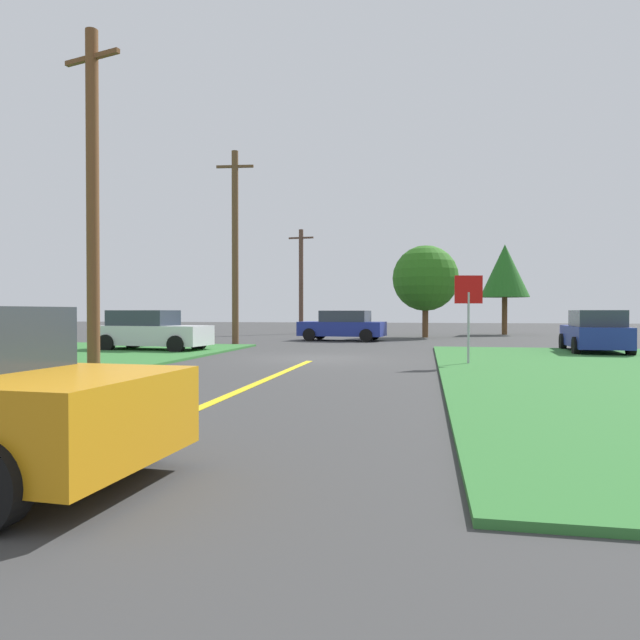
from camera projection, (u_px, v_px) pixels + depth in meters
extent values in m
plane|color=#3B3B3B|center=(316.00, 359.00, 18.49)|extent=(120.00, 120.00, 0.00)
cube|color=yellow|center=(234.00, 393.00, 10.64)|extent=(0.20, 14.00, 0.01)
cylinder|color=#9EA0A8|center=(468.00, 329.00, 15.98)|extent=(0.07, 0.07, 2.13)
cube|color=red|center=(469.00, 289.00, 15.97)|extent=(0.80, 0.20, 0.81)
cylinder|color=black|center=(136.00, 429.00, 5.78)|extent=(0.69, 0.26, 0.68)
cube|color=silver|center=(153.00, 335.00, 21.82)|extent=(4.63, 2.15, 0.76)
cube|color=#2D3842|center=(143.00, 318.00, 21.93)|extent=(2.60, 1.75, 0.60)
cylinder|color=black|center=(198.00, 342.00, 22.19)|extent=(0.70, 0.29, 0.68)
cylinder|color=black|center=(176.00, 345.00, 20.59)|extent=(0.70, 0.29, 0.68)
cylinder|color=black|center=(133.00, 341.00, 23.06)|extent=(0.70, 0.29, 0.68)
cylinder|color=black|center=(106.00, 343.00, 21.46)|extent=(0.70, 0.29, 0.68)
cube|color=navy|center=(594.00, 336.00, 20.76)|extent=(2.09, 4.37, 0.76)
cube|color=#2D3842|center=(597.00, 318.00, 20.34)|extent=(1.74, 2.45, 0.60)
cylinder|color=black|center=(563.00, 342.00, 22.38)|extent=(0.27, 0.69, 0.68)
cylinder|color=black|center=(610.00, 343.00, 21.93)|extent=(0.27, 0.69, 0.68)
cylinder|color=black|center=(576.00, 346.00, 19.60)|extent=(0.27, 0.69, 0.68)
cylinder|color=black|center=(631.00, 347.00, 19.14)|extent=(0.27, 0.69, 0.68)
cube|color=navy|center=(342.00, 329.00, 29.87)|extent=(4.72, 2.44, 0.76)
cube|color=#2D3842|center=(345.00, 316.00, 29.81)|extent=(2.67, 1.98, 0.60)
cylinder|color=black|center=(309.00, 335.00, 29.43)|extent=(0.70, 0.30, 0.68)
cylinder|color=black|center=(320.00, 333.00, 31.24)|extent=(0.70, 0.30, 0.68)
cylinder|color=black|center=(366.00, 335.00, 28.51)|extent=(0.70, 0.30, 0.68)
cylinder|color=black|center=(374.00, 334.00, 30.33)|extent=(0.70, 0.30, 0.68)
cylinder|color=brown|center=(93.00, 202.00, 14.16)|extent=(0.32, 0.32, 8.74)
cube|color=brown|center=(92.00, 58.00, 14.10)|extent=(1.77, 0.56, 0.12)
cylinder|color=brown|center=(235.00, 248.00, 26.73)|extent=(0.32, 0.32, 9.30)
cube|color=brown|center=(235.00, 167.00, 26.67)|extent=(1.80, 0.32, 0.12)
cylinder|color=brown|center=(301.00, 282.00, 39.12)|extent=(0.32, 0.32, 7.36)
cube|color=brown|center=(301.00, 238.00, 39.08)|extent=(1.80, 0.24, 0.12)
cylinder|color=brown|center=(505.00, 316.00, 37.66)|extent=(0.36, 0.36, 2.55)
cone|color=#246620|center=(505.00, 271.00, 37.62)|extent=(3.26, 3.26, 3.59)
cylinder|color=brown|center=(425.00, 321.00, 33.60)|extent=(0.36, 0.36, 2.00)
sphere|color=#2A6A19|center=(425.00, 278.00, 33.56)|extent=(3.97, 3.97, 3.97)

